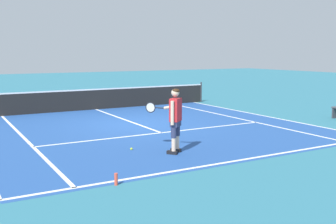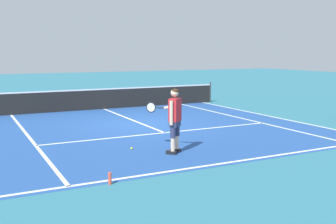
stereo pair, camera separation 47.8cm
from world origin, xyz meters
The scene contains 12 objects.
ground_plane centered at (0.00, 0.00, 0.00)m, with size 80.00×80.00×0.00m, color teal.
court_inner_surface centered at (0.00, -0.76, 0.00)m, with size 10.98×10.78×0.00m, color #234C93.
line_baseline centered at (0.00, -5.95, 0.00)m, with size 10.98×0.10×0.01m, color white.
line_service centered at (0.00, -1.97, 0.00)m, with size 8.23×0.10×0.01m, color white.
line_centre_service centered at (0.00, 1.23, 0.00)m, with size 0.10×6.40×0.01m, color white.
line_singles_left centered at (-4.12, -0.76, 0.00)m, with size 0.10×10.38×0.01m, color white.
line_singles_right centered at (4.12, -0.76, 0.00)m, with size 0.10×10.38×0.01m, color white.
line_doubles_right centered at (5.49, -0.76, 0.00)m, with size 0.10×10.38×0.01m, color white.
tennis_net centered at (0.00, 4.43, 0.50)m, with size 11.96×0.08×1.07m.
tennis_player centered at (-0.99, -4.52, 0.99)m, with size 0.66×1.19×1.71m.
tennis_ball_near_feet centered at (-1.85, -3.66, 0.03)m, with size 0.07×0.07×0.07m, color #CCE02D.
water_bottle centered at (-3.34, -6.19, 0.12)m, with size 0.07×0.07×0.25m, color #E04C38.
Camera 1 is at (-6.26, -13.46, 2.63)m, focal length 42.98 mm.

